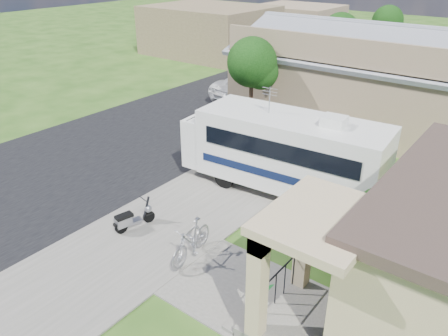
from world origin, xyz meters
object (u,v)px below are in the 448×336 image
Objects in this scene: bicycle at (191,242)px; pickup_truck at (258,85)px; scooter at (132,219)px; shrub at (379,234)px; van at (308,65)px; motorhome at (284,150)px; garden_hose at (274,292)px.

bicycle is 15.89m from pickup_truck.
bicycle reaches higher than scooter.
pickup_truck is at bearing 134.49° from shrub.
pickup_truck reaches higher than bicycle.
motorhome is at bearing -56.16° from van.
van reaches higher than bicycle.
bicycle is at bearing -150.98° from shrub.
pickup_truck is 16.82× the size of garden_hose.
motorhome reaches higher than shrub.
motorhome reaches higher than scooter.
pickup_truck is at bearing -80.08° from van.
pickup_truck is at bearing 123.41° from motorhome.
shrub reaches higher than bicycle.
shrub is 0.45× the size of pickup_truck.
van is at bearing 115.69° from garden_hose.
motorhome reaches higher than bicycle.
pickup_truck reaches higher than van.
motorhome is 3.93× the size of bicycle.
pickup_truck is (-7.03, 9.02, -0.79)m from motorhome.
garden_hose is (9.80, -14.05, -0.78)m from pickup_truck.
van is at bearing 110.11° from motorhome.
van is (-4.67, 20.75, 0.43)m from scooter.
scooter reaches higher than garden_hose.
shrub is 1.93× the size of scooter.
garden_hose is (9.88, -20.54, -0.77)m from van.
scooter is 14.99m from pickup_truck.
shrub is 16.48m from pickup_truck.
motorhome is at bearing 82.69° from bicycle.
shrub is at bearing -48.28° from van.
pickup_truck is (-11.54, 11.75, -0.55)m from shrub.
garden_hose is (2.70, 0.17, -0.50)m from bicycle.
shrub is 7.49× the size of garden_hose.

